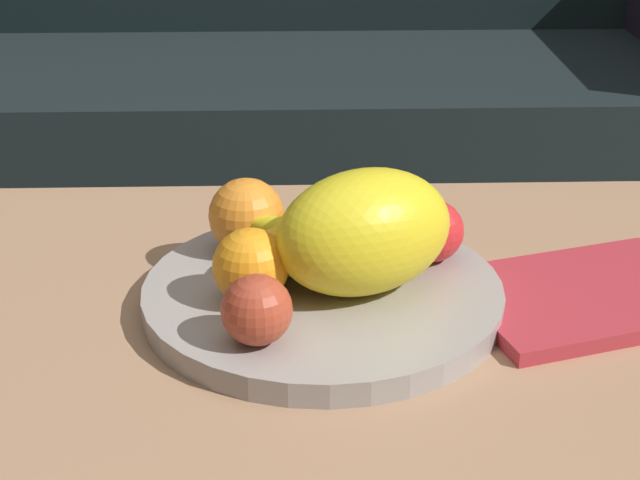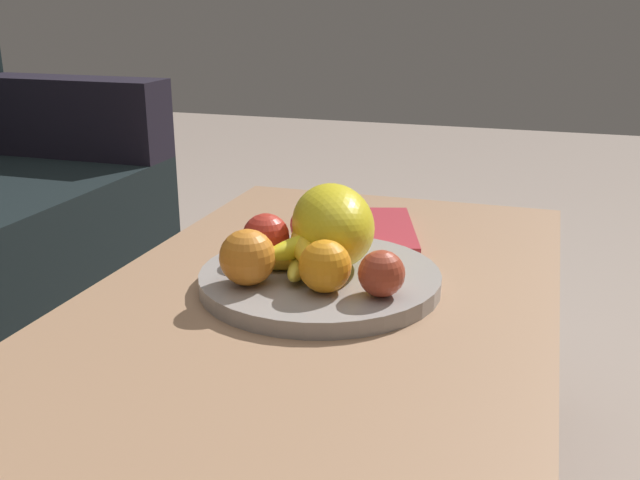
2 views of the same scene
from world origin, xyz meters
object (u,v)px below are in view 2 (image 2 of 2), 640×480
object	(u,v)px
apple_right	(310,225)
banana_bunch	(301,253)
orange_front	(247,257)
apple_left	(266,237)
coffee_table	(319,321)
melon_large_front	(331,225)
magazine	(364,230)
fruit_bowl	(320,279)
apple_front	(382,274)
orange_left	(325,266)

from	to	relation	value
apple_right	banana_bunch	bearing A→B (deg)	-167.32
orange_front	apple_left	world-z (taller)	orange_front
coffee_table	melon_large_front	xyz separation A→B (m)	(0.07, 0.00, 0.13)
banana_bunch	magazine	xyz separation A→B (m)	(0.28, -0.03, -0.05)
fruit_bowl	magazine	distance (m)	0.27
apple_front	banana_bunch	world-z (taller)	apple_front
banana_bunch	magazine	distance (m)	0.28
fruit_bowl	melon_large_front	bearing A→B (deg)	-7.51
apple_front	banana_bunch	bearing A→B (deg)	68.70
orange_front	apple_front	size ratio (longest dim) A/B	1.24
orange_front	apple_front	xyz separation A→B (m)	(0.02, -0.19, -0.01)
fruit_bowl	banana_bunch	distance (m)	0.05
melon_large_front	apple_left	size ratio (longest dim) A/B	2.48
melon_large_front	orange_left	xyz separation A→B (m)	(-0.11, -0.02, -0.02)
coffee_table	apple_left	xyz separation A→B (m)	(0.05, 0.10, 0.10)
melon_large_front	orange_front	size ratio (longest dim) A/B	2.27
fruit_bowl	coffee_table	bearing A→B (deg)	-165.71
fruit_bowl	magazine	bearing A→B (deg)	-0.15
coffee_table	apple_left	world-z (taller)	apple_left
coffee_table	apple_left	bearing A→B (deg)	62.28
coffee_table	orange_front	xyz separation A→B (m)	(-0.05, 0.09, 0.11)
melon_large_front	magazine	bearing A→B (deg)	1.15
apple_left	banana_bunch	world-z (taller)	apple_left
coffee_table	apple_right	xyz separation A→B (m)	(0.15, 0.06, 0.10)
melon_large_front	orange_front	distance (m)	0.15
fruit_bowl	apple_left	distance (m)	0.11
orange_front	apple_right	bearing A→B (deg)	-8.10
apple_right	orange_left	bearing A→B (deg)	-155.59
coffee_table	banana_bunch	world-z (taller)	banana_bunch
coffee_table	magazine	world-z (taller)	magazine
coffee_table	apple_front	xyz separation A→B (m)	(-0.03, -0.10, 0.10)
apple_right	apple_front	bearing A→B (deg)	-137.66
orange_front	orange_left	distance (m)	0.11
apple_front	apple_right	world-z (taller)	same
fruit_bowl	banana_bunch	size ratio (longest dim) A/B	2.30
orange_left	magazine	xyz separation A→B (m)	(0.34, 0.03, -0.05)
apple_right	banana_bunch	xyz separation A→B (m)	(-0.13, -0.03, -0.00)
orange_front	melon_large_front	bearing A→B (deg)	-36.75
fruit_bowl	orange_left	distance (m)	0.09
orange_left	banana_bunch	bearing A→B (deg)	43.05
coffee_table	fruit_bowl	world-z (taller)	fruit_bowl
banana_bunch	apple_front	bearing A→B (deg)	-111.30
apple_front	banana_bunch	size ratio (longest dim) A/B	0.41
coffee_table	banana_bunch	xyz separation A→B (m)	(0.02, 0.03, 0.10)
melon_large_front	orange_left	size ratio (longest dim) A/B	2.47
apple_left	magazine	distance (m)	0.27
orange_front	banana_bunch	distance (m)	0.09
magazine	coffee_table	bearing A→B (deg)	164.52
apple_front	magazine	bearing A→B (deg)	18.03
orange_left	apple_left	size ratio (longest dim) A/B	1.00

